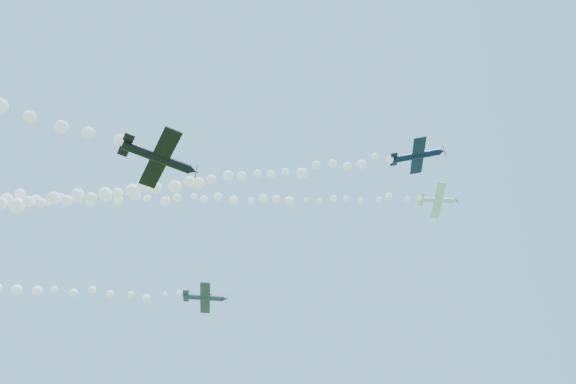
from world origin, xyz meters
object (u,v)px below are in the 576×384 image
(plane_grey, at_px, (205,298))
(plane_black, at_px, (159,158))
(plane_navy, at_px, (417,156))
(plane_white, at_px, (438,200))

(plane_grey, xyz_separation_m, plane_black, (14.23, -37.11, -8.20))
(plane_black, bearing_deg, plane_navy, -0.36)
(plane_navy, height_order, plane_grey, plane_navy)
(plane_white, distance_m, plane_black, 52.02)
(plane_white, height_order, plane_black, plane_white)
(plane_grey, bearing_deg, plane_black, -93.67)
(plane_white, distance_m, plane_grey, 41.76)
(plane_white, distance_m, plane_navy, 15.80)
(plane_grey, bearing_deg, plane_white, -20.18)
(plane_navy, distance_m, plane_grey, 40.39)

